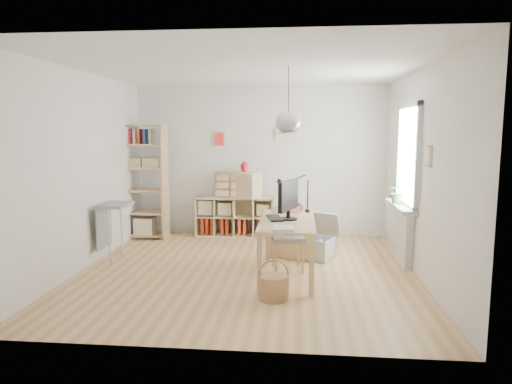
# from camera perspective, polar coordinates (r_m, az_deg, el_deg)

# --- Properties ---
(ground) EXTENTS (4.50, 4.50, 0.00)m
(ground) POSITION_cam_1_polar(r_m,az_deg,el_deg) (6.29, -1.18, -9.88)
(ground) COLOR tan
(ground) RESTS_ON ground
(room_shell) EXTENTS (4.50, 4.50, 4.50)m
(room_shell) POSITION_cam_1_polar(r_m,az_deg,el_deg) (5.81, 4.05, 8.67)
(room_shell) COLOR white
(room_shell) RESTS_ON ground
(window_unit) EXTENTS (0.07, 1.16, 1.46)m
(window_unit) POSITION_cam_1_polar(r_m,az_deg,el_deg) (6.75, 18.59, 4.33)
(window_unit) COLOR white
(window_unit) RESTS_ON ground
(radiator) EXTENTS (0.10, 0.80, 0.80)m
(radiator) POSITION_cam_1_polar(r_m,az_deg,el_deg) (6.89, 17.89, -5.25)
(radiator) COLOR silver
(radiator) RESTS_ON ground
(windowsill) EXTENTS (0.22, 1.20, 0.06)m
(windowsill) POSITION_cam_1_polar(r_m,az_deg,el_deg) (6.80, 17.63, -1.71)
(windowsill) COLOR silver
(windowsill) RESTS_ON radiator
(desk) EXTENTS (0.70, 1.50, 0.75)m
(desk) POSITION_cam_1_polar(r_m,az_deg,el_deg) (5.94, 3.93, -4.40)
(desk) COLOR tan
(desk) RESTS_ON ground
(cube_shelf) EXTENTS (1.40, 0.38, 0.72)m
(cube_shelf) POSITION_cam_1_polar(r_m,az_deg,el_deg) (8.28, -2.79, -3.46)
(cube_shelf) COLOR tan
(cube_shelf) RESTS_ON ground
(tall_bookshelf) EXTENTS (0.80, 0.38, 2.00)m
(tall_bookshelf) POSITION_cam_1_polar(r_m,az_deg,el_deg) (8.26, -13.92, 1.84)
(tall_bookshelf) COLOR tan
(tall_bookshelf) RESTS_ON ground
(side_table) EXTENTS (0.40, 0.55, 0.85)m
(side_table) POSITION_cam_1_polar(r_m,az_deg,el_deg) (6.98, -17.73, -2.83)
(side_table) COLOR #9A9A9D
(side_table) RESTS_ON ground
(chair) EXTENTS (0.48, 0.48, 0.86)m
(chair) POSITION_cam_1_polar(r_m,az_deg,el_deg) (6.30, 3.91, -5.25)
(chair) COLOR #9A9A9D
(chair) RESTS_ON ground
(wicker_basket) EXTENTS (0.34, 0.34, 0.47)m
(wicker_basket) POSITION_cam_1_polar(r_m,az_deg,el_deg) (5.26, 2.23, -11.70)
(wicker_basket) COLOR #B0784F
(wicker_basket) RESTS_ON ground
(storage_chest) EXTENTS (0.84, 0.88, 0.65)m
(storage_chest) POSITION_cam_1_polar(r_m,az_deg,el_deg) (6.98, 7.15, -6.36)
(storage_chest) COLOR #BCBCB7
(storage_chest) RESTS_ON ground
(monitor) EXTENTS (0.25, 0.57, 0.51)m
(monitor) POSITION_cam_1_polar(r_m,az_deg,el_deg) (5.90, 4.08, -0.72)
(monitor) COLOR black
(monitor) RESTS_ON desk
(keyboard) EXTENTS (0.26, 0.47, 0.02)m
(keyboard) POSITION_cam_1_polar(r_m,az_deg,el_deg) (5.99, 2.37, -3.27)
(keyboard) COLOR black
(keyboard) RESTS_ON desk
(task_lamp) EXTENTS (0.47, 0.17, 0.50)m
(task_lamp) POSITION_cam_1_polar(r_m,az_deg,el_deg) (6.38, 4.45, 0.38)
(task_lamp) COLOR black
(task_lamp) RESTS_ON desk
(yarn_ball) EXTENTS (0.13, 0.13, 0.13)m
(yarn_ball) POSITION_cam_1_polar(r_m,az_deg,el_deg) (6.44, 5.27, -2.01)
(yarn_ball) COLOR #44090E
(yarn_ball) RESTS_ON desk
(paper_tray) EXTENTS (0.25, 0.31, 0.03)m
(paper_tray) POSITION_cam_1_polar(r_m,az_deg,el_deg) (5.35, 3.45, -4.57)
(paper_tray) COLOR silver
(paper_tray) RESTS_ON desk
(drawer_chest) EXTENTS (0.87, 0.66, 0.45)m
(drawer_chest) POSITION_cam_1_polar(r_m,az_deg,el_deg) (8.13, -2.23, 0.95)
(drawer_chest) COLOR tan
(drawer_chest) RESTS_ON cube_shelf
(red_vase) EXTENTS (0.15, 0.15, 0.18)m
(red_vase) POSITION_cam_1_polar(r_m,az_deg,el_deg) (8.08, -1.43, 3.18)
(red_vase) COLOR maroon
(red_vase) RESTS_ON drawer_chest
(potted_plant) EXTENTS (0.33, 0.29, 0.33)m
(potted_plant) POSITION_cam_1_polar(r_m,az_deg,el_deg) (6.85, 17.38, -0.01)
(potted_plant) COLOR #2F6B28
(potted_plant) RESTS_ON windowsill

